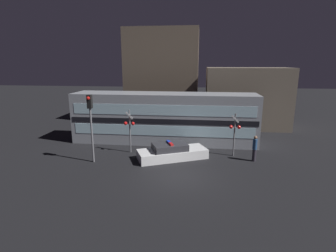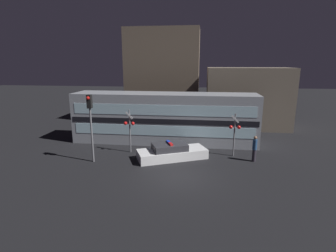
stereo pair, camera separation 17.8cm
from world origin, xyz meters
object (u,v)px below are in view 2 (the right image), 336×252
train (165,118)px  traffic_light_corner (90,115)px  pedestrian (255,149)px  crossing_signal_near (235,131)px  police_car (172,152)px

train → traffic_light_corner: size_ratio=3.32×
train → pedestrian: train is taller
pedestrian → crossing_signal_near: 1.86m
police_car → traffic_light_corner: traffic_light_corner is taller
pedestrian → traffic_light_corner: bearing=-172.4°
crossing_signal_near → traffic_light_corner: bearing=-166.5°
crossing_signal_near → pedestrian: bearing=-33.7°
train → pedestrian: size_ratio=8.45×
crossing_signal_near → police_car: bearing=-166.9°
police_car → crossing_signal_near: size_ratio=1.64×
train → police_car: train is taller
train → police_car: (1.09, -4.12, -1.66)m
police_car → pedestrian: 5.81m
train → police_car: 4.57m
police_car → traffic_light_corner: (-5.36, -1.31, 2.84)m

